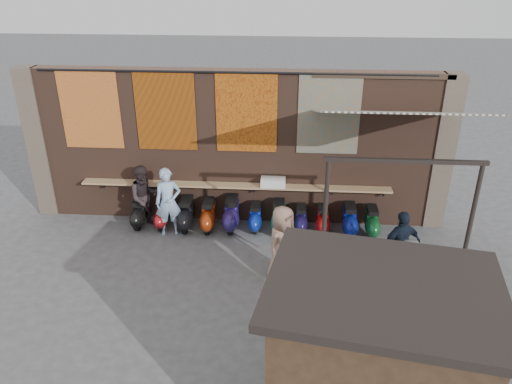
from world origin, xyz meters
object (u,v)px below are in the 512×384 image
at_px(scooter_stool_3, 209,216).
at_px(scooter_stool_4, 231,214).
at_px(scooter_stool_6, 279,218).
at_px(shopper_grey, 407,274).
at_px(scooter_stool_9, 350,220).
at_px(scooter_stool_0, 140,213).
at_px(scooter_stool_2, 186,214).
at_px(scooter_stool_7, 301,219).
at_px(scooter_stool_10, 372,222).
at_px(shopper_tan, 282,244).
at_px(scooter_stool_1, 162,215).
at_px(shopper_navy, 401,245).
at_px(shelf_box, 273,182).
at_px(scooter_stool_8, 322,220).
at_px(diner_right, 145,197).
at_px(scooter_stool_5, 255,217).
at_px(market_stall, 373,376).
at_px(diner_left, 168,202).

xyz_separation_m(scooter_stool_3, scooter_stool_4, (0.59, 0.05, 0.04)).
relative_size(scooter_stool_6, shopper_grey, 0.56).
relative_size(scooter_stool_3, scooter_stool_9, 1.00).
relative_size(scooter_stool_0, scooter_stool_2, 0.91).
relative_size(scooter_stool_0, shopper_grey, 0.51).
xyz_separation_m(scooter_stool_7, scooter_stool_10, (1.79, -0.06, 0.03)).
xyz_separation_m(scooter_stool_2, shopper_tan, (2.51, -2.06, 0.48)).
bearing_deg(scooter_stool_9, scooter_stool_4, 179.07).
relative_size(scooter_stool_9, shopper_tan, 0.47).
height_order(scooter_stool_1, scooter_stool_2, scooter_stool_2).
xyz_separation_m(scooter_stool_10, shopper_navy, (0.34, -1.78, 0.44)).
relative_size(scooter_stool_4, scooter_stool_9, 1.09).
xyz_separation_m(shelf_box, scooter_stool_10, (2.53, -0.33, -0.87)).
xyz_separation_m(scooter_stool_0, shopper_tan, (3.77, -2.11, 0.51)).
bearing_deg(scooter_stool_9, scooter_stool_8, 179.28).
relative_size(scooter_stool_0, diner_right, 0.45).
bearing_deg(shelf_box, scooter_stool_2, -172.02).
bearing_deg(scooter_stool_3, shopper_tan, -46.69).
height_order(scooter_stool_2, scooter_stool_9, scooter_stool_2).
xyz_separation_m(scooter_stool_10, shopper_grey, (0.27, -2.81, 0.39)).
relative_size(scooter_stool_5, scooter_stool_10, 0.94).
height_order(scooter_stool_6, scooter_stool_9, scooter_stool_6).
distance_m(shelf_box, market_stall, 6.68).
height_order(scooter_stool_9, market_stall, market_stall).
xyz_separation_m(scooter_stool_3, scooter_stool_7, (2.38, 0.05, -0.05)).
bearing_deg(scooter_stool_2, scooter_stool_1, 177.01).
height_order(scooter_stool_9, shopper_tan, shopper_tan).
bearing_deg(scooter_stool_10, scooter_stool_7, 178.12).
bearing_deg(diner_left, scooter_stool_9, -12.54).
relative_size(scooter_stool_3, shopper_tan, 0.47).
xyz_separation_m(diner_right, shopper_tan, (3.57, -2.07, 0.02)).
height_order(diner_left, shopper_tan, diner_left).
xyz_separation_m(shopper_grey, shopper_tan, (-2.52, 0.76, 0.13)).
height_order(scooter_stool_10, shopper_tan, shopper_tan).
bearing_deg(scooter_stool_8, scooter_stool_9, -0.72).
distance_m(scooter_stool_0, scooter_stool_3, 1.84).
height_order(scooter_stool_7, scooter_stool_8, scooter_stool_8).
bearing_deg(scooter_stool_0, scooter_stool_9, -0.62).
bearing_deg(shopper_grey, scooter_stool_5, -36.13).
bearing_deg(shopper_navy, scooter_stool_1, -39.12).
xyz_separation_m(scooter_stool_3, scooter_stool_10, (4.18, -0.01, -0.02)).
bearing_deg(scooter_stool_2, shopper_navy, -19.49).
height_order(scooter_stool_10, diner_right, diner_right).
bearing_deg(diner_right, scooter_stool_0, 140.51).
distance_m(shopper_grey, shopper_tan, 2.63).
height_order(scooter_stool_5, scooter_stool_6, scooter_stool_6).
bearing_deg(diner_left, scooter_stool_2, 21.09).
bearing_deg(scooter_stool_9, shopper_tan, -129.48).
relative_size(shelf_box, scooter_stool_0, 0.81).
distance_m(scooter_stool_4, scooter_stool_6, 1.23).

